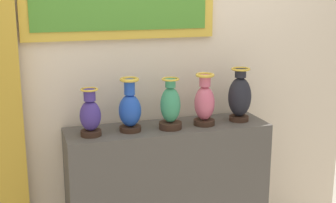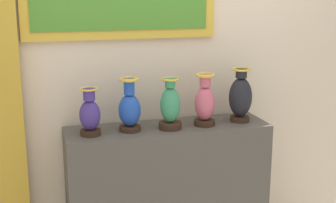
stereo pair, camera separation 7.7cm
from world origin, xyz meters
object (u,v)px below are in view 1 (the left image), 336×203
object	(u,v)px
vase_jade	(170,107)
vase_onyx	(240,97)
vase_indigo	(90,115)
vase_sapphire	(130,109)
vase_rose	(205,102)

from	to	relation	value
vase_jade	vase_onyx	bearing A→B (deg)	3.69
vase_indigo	vase_onyx	xyz separation A→B (m)	(1.03, 0.02, 0.04)
vase_sapphire	vase_rose	world-z (taller)	vase_rose
vase_jade	vase_onyx	size ratio (longest dim) A/B	0.91
vase_jade	vase_sapphire	bearing A→B (deg)	174.03
vase_jade	vase_rose	size ratio (longest dim) A/B	0.96
vase_jade	vase_rose	distance (m)	0.24
vase_sapphire	vase_rose	distance (m)	0.51
vase_jade	vase_onyx	distance (m)	0.51
vase_jade	vase_onyx	world-z (taller)	vase_onyx
vase_sapphire	vase_jade	world-z (taller)	vase_sapphire
vase_onyx	vase_sapphire	bearing A→B (deg)	-179.60
vase_onyx	vase_jade	bearing A→B (deg)	-176.31
vase_indigo	vase_sapphire	xyz separation A→B (m)	(0.26, 0.02, 0.02)
vase_rose	vase_jade	bearing A→B (deg)	-176.73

